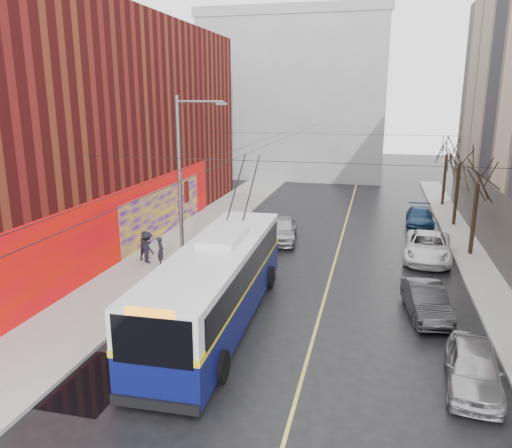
{
  "coord_description": "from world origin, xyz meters",
  "views": [
    {
      "loc": [
        3.48,
        -13.63,
        8.91
      ],
      "look_at": [
        -1.95,
        8.65,
        3.06
      ],
      "focal_mm": 35.0,
      "sensor_mm": 36.0,
      "label": 1
    }
  ],
  "objects_px": {
    "streetlight_pole": "(183,179)",
    "parked_car_a": "(473,368)",
    "pedestrian_a": "(161,251)",
    "tree_near": "(479,170)",
    "parked_car_d": "(420,217)",
    "pedestrian_b": "(146,245)",
    "parked_car_b": "(426,301)",
    "pedestrian_c": "(147,247)",
    "tree_mid": "(461,152)",
    "following_car": "(282,229)",
    "trolleybus": "(217,282)",
    "tree_far": "(448,145)",
    "parked_car_c": "(428,247)"
  },
  "relations": [
    {
      "from": "streetlight_pole",
      "to": "tree_near",
      "type": "distance_m",
      "value": 16.28
    },
    {
      "from": "tree_mid",
      "to": "pedestrian_b",
      "type": "height_order",
      "value": "tree_mid"
    },
    {
      "from": "streetlight_pole",
      "to": "parked_car_c",
      "type": "height_order",
      "value": "streetlight_pole"
    },
    {
      "from": "tree_mid",
      "to": "trolleybus",
      "type": "distance_m",
      "value": 22.28
    },
    {
      "from": "tree_mid",
      "to": "pedestrian_b",
      "type": "bearing_deg",
      "value": -145.01
    },
    {
      "from": "pedestrian_a",
      "to": "streetlight_pole",
      "type": "bearing_deg",
      "value": -109.93
    },
    {
      "from": "parked_car_d",
      "to": "parked_car_a",
      "type": "bearing_deg",
      "value": -87.49
    },
    {
      "from": "tree_near",
      "to": "tree_far",
      "type": "distance_m",
      "value": 14.0
    },
    {
      "from": "following_car",
      "to": "pedestrian_a",
      "type": "bearing_deg",
      "value": -136.08
    },
    {
      "from": "tree_near",
      "to": "tree_mid",
      "type": "relative_size",
      "value": 0.96
    },
    {
      "from": "pedestrian_a",
      "to": "trolleybus",
      "type": "bearing_deg",
      "value": -162.68
    },
    {
      "from": "pedestrian_b",
      "to": "pedestrian_a",
      "type": "bearing_deg",
      "value": -99.52
    },
    {
      "from": "trolleybus",
      "to": "pedestrian_b",
      "type": "xyz_separation_m",
      "value": [
        -6.24,
        6.36,
        -0.75
      ]
    },
    {
      "from": "tree_far",
      "to": "parked_car_d",
      "type": "distance_m",
      "value": 9.07
    },
    {
      "from": "tree_mid",
      "to": "parked_car_a",
      "type": "xyz_separation_m",
      "value": [
        -2.22,
        -21.41,
        -4.57
      ]
    },
    {
      "from": "trolleybus",
      "to": "parked_car_c",
      "type": "xyz_separation_m",
      "value": [
        8.99,
        10.49,
        -0.96
      ]
    },
    {
      "from": "tree_near",
      "to": "parked_car_a",
      "type": "xyz_separation_m",
      "value": [
        -2.22,
        -14.41,
        -4.29
      ]
    },
    {
      "from": "tree_near",
      "to": "pedestrian_c",
      "type": "height_order",
      "value": "tree_near"
    },
    {
      "from": "tree_far",
      "to": "parked_car_d",
      "type": "xyz_separation_m",
      "value": [
        -2.36,
        -7.53,
        -4.48
      ]
    },
    {
      "from": "streetlight_pole",
      "to": "pedestrian_b",
      "type": "xyz_separation_m",
      "value": [
        -2.57,
        0.6,
        -3.89
      ]
    },
    {
      "from": "tree_far",
      "to": "parked_car_d",
      "type": "relative_size",
      "value": 1.44
    },
    {
      "from": "pedestrian_a",
      "to": "parked_car_b",
      "type": "bearing_deg",
      "value": -127.36
    },
    {
      "from": "trolleybus",
      "to": "tree_near",
      "type": "bearing_deg",
      "value": 44.22
    },
    {
      "from": "parked_car_c",
      "to": "pedestrian_a",
      "type": "relative_size",
      "value": 3.45
    },
    {
      "from": "streetlight_pole",
      "to": "parked_car_a",
      "type": "xyz_separation_m",
      "value": [
        12.92,
        -8.41,
        -4.16
      ]
    },
    {
      "from": "parked_car_a",
      "to": "following_car",
      "type": "relative_size",
      "value": 0.89
    },
    {
      "from": "trolleybus",
      "to": "parked_car_a",
      "type": "relative_size",
      "value": 3.23
    },
    {
      "from": "trolleybus",
      "to": "parked_car_b",
      "type": "xyz_separation_m",
      "value": [
        8.28,
        2.56,
        -1.03
      ]
    },
    {
      "from": "tree_mid",
      "to": "parked_car_c",
      "type": "height_order",
      "value": "tree_mid"
    },
    {
      "from": "tree_near",
      "to": "parked_car_d",
      "type": "xyz_separation_m",
      "value": [
        -2.36,
        6.47,
        -4.31
      ]
    },
    {
      "from": "parked_car_b",
      "to": "pedestrian_c",
      "type": "xyz_separation_m",
      "value": [
        -14.15,
        3.27,
        0.34
      ]
    },
    {
      "from": "streetlight_pole",
      "to": "parked_car_c",
      "type": "relative_size",
      "value": 1.68
    },
    {
      "from": "following_car",
      "to": "pedestrian_b",
      "type": "xyz_separation_m",
      "value": [
        -6.57,
        -5.81,
        0.18
      ]
    },
    {
      "from": "tree_near",
      "to": "following_car",
      "type": "bearing_deg",
      "value": 177.88
    },
    {
      "from": "tree_near",
      "to": "parked_car_d",
      "type": "distance_m",
      "value": 8.12
    },
    {
      "from": "trolleybus",
      "to": "pedestrian_b",
      "type": "height_order",
      "value": "trolleybus"
    },
    {
      "from": "parked_car_b",
      "to": "pedestrian_b",
      "type": "bearing_deg",
      "value": 157.55
    },
    {
      "from": "parked_car_a",
      "to": "following_car",
      "type": "height_order",
      "value": "following_car"
    },
    {
      "from": "parked_car_c",
      "to": "parked_car_d",
      "type": "relative_size",
      "value": 1.17
    },
    {
      "from": "parked_car_a",
      "to": "trolleybus",
      "type": "bearing_deg",
      "value": 169.44
    },
    {
      "from": "tree_far",
      "to": "parked_car_c",
      "type": "xyz_separation_m",
      "value": [
        -2.48,
        -15.27,
        -4.4
      ]
    },
    {
      "from": "streetlight_pole",
      "to": "parked_car_a",
      "type": "distance_m",
      "value": 15.97
    },
    {
      "from": "tree_mid",
      "to": "following_car",
      "type": "xyz_separation_m",
      "value": [
        -11.14,
        -6.59,
        -4.48
      ]
    },
    {
      "from": "tree_mid",
      "to": "parked_car_b",
      "type": "bearing_deg",
      "value": -101.18
    },
    {
      "from": "tree_mid",
      "to": "following_car",
      "type": "height_order",
      "value": "tree_mid"
    },
    {
      "from": "parked_car_b",
      "to": "pedestrian_c",
      "type": "height_order",
      "value": "pedestrian_c"
    },
    {
      "from": "pedestrian_a",
      "to": "pedestrian_c",
      "type": "height_order",
      "value": "pedestrian_c"
    },
    {
      "from": "tree_far",
      "to": "parked_car_c",
      "type": "distance_m",
      "value": 16.09
    },
    {
      "from": "tree_near",
      "to": "parked_car_d",
      "type": "height_order",
      "value": "tree_near"
    },
    {
      "from": "tree_mid",
      "to": "pedestrian_c",
      "type": "relative_size",
      "value": 3.84
    }
  ]
}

